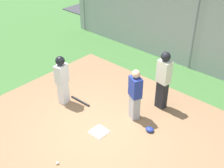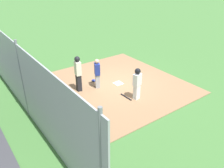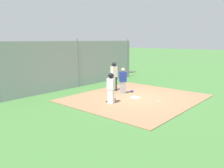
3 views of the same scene
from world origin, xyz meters
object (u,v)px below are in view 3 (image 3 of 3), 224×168
Objects in this scene: catcher at (123,80)px; parked_car_blue at (72,69)px; catcher_mask at (132,91)px; parked_car_white at (7,77)px; umpire at (114,76)px; home_plate at (135,97)px; parked_car_dark at (45,74)px; runner at (111,86)px; baseball_bat at (111,100)px; baseball at (159,101)px.

catcher is 8.45m from parked_car_blue.
parked_car_white reaches higher than catcher_mask.
home_plate is at bearing -6.60° from umpire.
parked_car_dark is (0.67, -7.31, -0.24)m from catcher.
runner is at bearing -8.83° from home_plate.
catcher_mask is 7.64m from parked_car_dark.
runner is 6.63× the size of catcher_mask.
parked_car_dark is (1.37, -7.50, 0.52)m from catcher_mask.
umpire is 6.45m from parked_car_dark.
runner is at bearing -97.63° from parked_car_dark.
parked_car_dark reaches higher than catcher_mask.
runner is at bearing 13.57° from catcher_mask.
runner reaches higher than catcher.
parked_car_dark is at bearing -99.64° from baseball_bat.
baseball is (0.26, 2.63, -0.78)m from catcher.
catcher_mask is 3.24× the size of baseball.
parked_car_white is at bearing -74.41° from baseball.
home_plate is 9.88m from parked_car_white.
parked_car_white is at bearing -72.34° from home_plate.
baseball is at bearing 0.52° from umpire.
catcher is (-0.31, -1.14, 0.81)m from home_plate.
umpire reaches higher than catcher_mask.
parked_car_dark is 0.97× the size of parked_car_white.
runner is at bearing -43.56° from umpire.
baseball_bat is 8.95m from parked_car_white.
catcher is 1.05m from catcher_mask.
parked_car_dark is (0.96, -6.36, -0.41)m from umpire.
catcher is 0.37× the size of parked_car_dark.
parked_car_blue is at bearing -107.61° from home_plate.
umpire is at bearing -98.65° from baseball.
umpire reaches higher than catcher.
home_plate is at bearing -88.23° from baseball.
parked_car_blue is (-1.91, -8.22, 0.52)m from catcher_mask.
catcher reaches higher than home_plate.
runner is 21.52× the size of baseball.
umpire is 0.44× the size of parked_car_dark.
parked_car_white reaches higher than baseball.
parked_car_white is at bearing -81.84° from baseball_bat.
baseball_bat is at bearing -47.25° from catcher.
baseball_bat is (1.42, -0.61, 0.02)m from home_plate.
umpire is at bearing -170.90° from catcher.
catcher_mask is at bearing -111.48° from baseball.
parked_car_dark and parked_car_white have the same top height.
catcher_mask is at bearing -77.37° from parked_car_dark.
umpire is at bearing 25.34° from runner.
home_plate is at bearing 43.46° from catcher_mask.
home_plate is 8.48m from parked_car_dark.
catcher is at bearing -7.37° from umpire.
home_plate is 9.64m from parked_car_blue.
parked_car_dark is at bearing 68.18° from runner.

